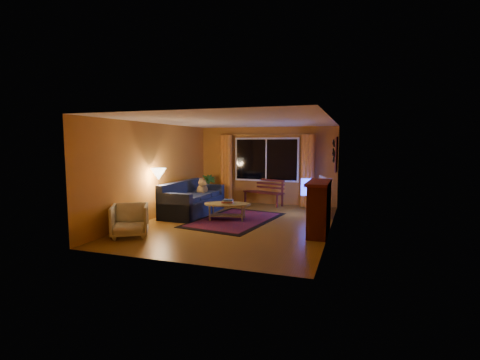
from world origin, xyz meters
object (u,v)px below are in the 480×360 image
(sofa, at_px, (193,198))
(floor_lamp, at_px, (159,195))
(coffee_table, at_px, (227,212))
(armchair, at_px, (130,219))
(tv_console, at_px, (319,206))
(bench, at_px, (263,199))

(sofa, xyz_separation_m, floor_lamp, (-0.48, -0.99, 0.21))
(sofa, height_order, floor_lamp, floor_lamp)
(floor_lamp, height_order, coffee_table, floor_lamp)
(armchair, distance_m, coffee_table, 2.56)
(armchair, xyz_separation_m, tv_console, (3.57, 3.60, -0.14))
(coffee_table, distance_m, tv_console, 2.62)
(sofa, height_order, armchair, sofa)
(sofa, height_order, coffee_table, sofa)
(bench, xyz_separation_m, tv_console, (1.87, -1.02, 0.03))
(bench, bearing_deg, armchair, -91.03)
(bench, relative_size, coffee_table, 1.13)
(bench, distance_m, armchair, 4.92)
(sofa, relative_size, armchair, 2.96)
(bench, bearing_deg, coffee_table, -77.80)
(floor_lamp, bearing_deg, armchair, -80.61)
(armchair, distance_m, floor_lamp, 1.62)
(coffee_table, bearing_deg, bench, 82.93)
(bench, relative_size, armchair, 1.79)
(sofa, distance_m, tv_console, 3.52)
(tv_console, bearing_deg, sofa, -177.63)
(bench, distance_m, tv_console, 2.13)
(sofa, xyz_separation_m, coffee_table, (1.18, -0.43, -0.23))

